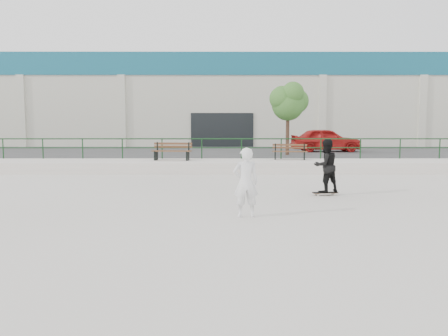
{
  "coord_description": "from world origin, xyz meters",
  "views": [
    {
      "loc": [
        0.07,
        -11.15,
        2.1
      ],
      "look_at": [
        0.1,
        2.0,
        0.86
      ],
      "focal_mm": 35.0,
      "sensor_mm": 36.0,
      "label": 1
    }
  ],
  "objects_px": {
    "bench_right": "(290,152)",
    "standing_skater": "(326,166)",
    "seated_skater": "(246,182)",
    "red_car": "(326,140)",
    "skateboard": "(325,193)",
    "tree": "(288,101)",
    "bench_left": "(172,151)"
  },
  "relations": [
    {
      "from": "bench_right",
      "to": "red_car",
      "type": "distance_m",
      "value": 7.73
    },
    {
      "from": "standing_skater",
      "to": "seated_skater",
      "type": "distance_m",
      "value": 4.17
    },
    {
      "from": "bench_right",
      "to": "standing_skater",
      "type": "relative_size",
      "value": 1.07
    },
    {
      "from": "bench_left",
      "to": "tree",
      "type": "xyz_separation_m",
      "value": [
        6.15,
        3.93,
        2.64
      ]
    },
    {
      "from": "skateboard",
      "to": "standing_skater",
      "type": "bearing_deg",
      "value": -52.07
    },
    {
      "from": "standing_skater",
      "to": "bench_right",
      "type": "bearing_deg",
      "value": -110.95
    },
    {
      "from": "skateboard",
      "to": "seated_skater",
      "type": "distance_m",
      "value": 4.23
    },
    {
      "from": "bench_left",
      "to": "bench_right",
      "type": "xyz_separation_m",
      "value": [
        5.71,
        0.37,
        -0.04
      ]
    },
    {
      "from": "red_car",
      "to": "standing_skater",
      "type": "relative_size",
      "value": 2.72
    },
    {
      "from": "tree",
      "to": "skateboard",
      "type": "relative_size",
      "value": 5.12
    },
    {
      "from": "skateboard",
      "to": "standing_skater",
      "type": "distance_m",
      "value": 0.84
    },
    {
      "from": "bench_right",
      "to": "standing_skater",
      "type": "distance_m",
      "value": 7.99
    },
    {
      "from": "bench_left",
      "to": "seated_skater",
      "type": "xyz_separation_m",
      "value": [
        2.98,
        -10.85,
        -0.11
      ]
    },
    {
      "from": "red_car",
      "to": "skateboard",
      "type": "bearing_deg",
      "value": 165.64
    },
    {
      "from": "skateboard",
      "to": "bench_right",
      "type": "bearing_deg",
      "value": 82.13
    },
    {
      "from": "bench_left",
      "to": "bench_right",
      "type": "height_order",
      "value": "bench_left"
    },
    {
      "from": "bench_left",
      "to": "bench_right",
      "type": "relative_size",
      "value": 1.11
    },
    {
      "from": "tree",
      "to": "bench_left",
      "type": "bearing_deg",
      "value": -147.41
    },
    {
      "from": "skateboard",
      "to": "bench_left",
      "type": "bearing_deg",
      "value": 119.25
    },
    {
      "from": "bench_left",
      "to": "skateboard",
      "type": "xyz_separation_m",
      "value": [
        5.6,
        -7.62,
        -0.85
      ]
    },
    {
      "from": "tree",
      "to": "red_car",
      "type": "distance_m",
      "value": 5.04
    },
    {
      "from": "red_car",
      "to": "seated_skater",
      "type": "bearing_deg",
      "value": 160.2
    },
    {
      "from": "seated_skater",
      "to": "skateboard",
      "type": "bearing_deg",
      "value": -134.28
    },
    {
      "from": "bench_right",
      "to": "skateboard",
      "type": "xyz_separation_m",
      "value": [
        -0.11,
        -7.99,
        -0.81
      ]
    },
    {
      "from": "red_car",
      "to": "skateboard",
      "type": "relative_size",
      "value": 5.56
    },
    {
      "from": "red_car",
      "to": "standing_skater",
      "type": "xyz_separation_m",
      "value": [
        -3.48,
        -14.93,
        -0.35
      ]
    },
    {
      "from": "bench_right",
      "to": "seated_skater",
      "type": "relative_size",
      "value": 1.07
    },
    {
      "from": "skateboard",
      "to": "tree",
      "type": "bearing_deg",
      "value": 80.22
    },
    {
      "from": "bench_right",
      "to": "standing_skater",
      "type": "xyz_separation_m",
      "value": [
        -0.11,
        -7.99,
        0.03
      ]
    },
    {
      "from": "bench_right",
      "to": "tree",
      "type": "distance_m",
      "value": 4.47
    },
    {
      "from": "skateboard",
      "to": "standing_skater",
      "type": "xyz_separation_m",
      "value": [
        0.0,
        -0.0,
        0.84
      ]
    },
    {
      "from": "bench_left",
      "to": "red_car",
      "type": "height_order",
      "value": "red_car"
    }
  ]
}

